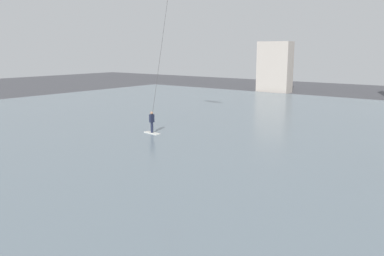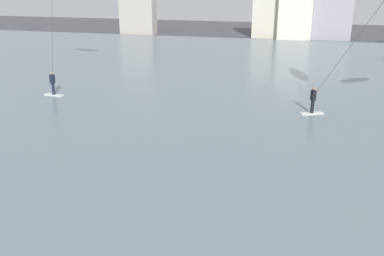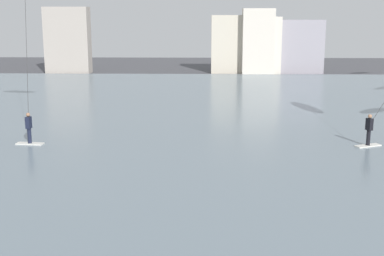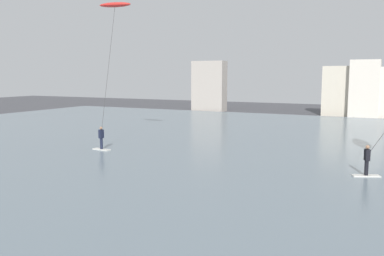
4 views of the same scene
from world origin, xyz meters
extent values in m
cube|color=slate|center=(0.00, 30.64, 0.05)|extent=(84.00, 52.00, 0.10)
cube|color=#A89E93|center=(-18.98, 57.99, 3.73)|extent=(4.99, 2.12, 7.47)
cube|color=beige|center=(-0.43, 58.91, 3.28)|extent=(4.34, 2.35, 6.55)
cube|color=beige|center=(2.63, 57.70, 3.64)|extent=(3.54, 2.35, 7.29)
cube|color=beige|center=(3.43, 58.15, 3.19)|extent=(3.54, 2.54, 6.38)
cube|color=beige|center=(6.03, 59.39, 1.70)|extent=(4.91, 2.98, 3.40)
cube|color=gray|center=(7.71, 59.50, 3.02)|extent=(4.93, 3.36, 6.04)
cube|color=silver|center=(5.11, 24.37, 0.13)|extent=(1.46, 0.97, 0.06)
cylinder|color=black|center=(5.11, 24.37, 0.55)|extent=(0.20, 0.20, 0.78)
cube|color=black|center=(5.11, 24.37, 1.24)|extent=(0.34, 0.40, 0.60)
sphere|color=#9E7051|center=(5.11, 24.37, 1.65)|extent=(0.20, 0.20, 0.20)
cube|color=silver|center=(-12.20, 24.29, 0.13)|extent=(1.44, 0.59, 0.06)
cylinder|color=#191E33|center=(-12.20, 24.29, 0.55)|extent=(0.20, 0.20, 0.78)
cube|color=#191E33|center=(-12.20, 24.29, 1.24)|extent=(0.26, 0.36, 0.60)
sphere|color=#9E7051|center=(-12.20, 24.29, 1.65)|extent=(0.20, 0.20, 0.20)
cylinder|color=#333333|center=(-12.46, 25.61, 5.78)|extent=(0.57, 2.67, 9.18)
camera|label=1|loc=(8.52, 2.46, 6.31)|focal=38.02mm
camera|label=2|loc=(4.22, -0.98, 7.83)|focal=39.80mm
camera|label=3|loc=(-3.09, -1.36, 6.66)|focal=48.48mm
camera|label=4|loc=(6.30, 1.64, 5.33)|focal=38.28mm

